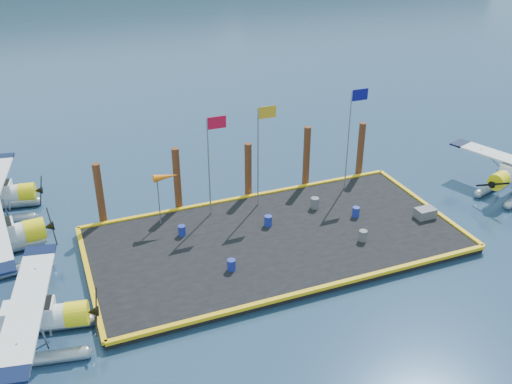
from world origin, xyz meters
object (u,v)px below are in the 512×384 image
drum_3 (231,265)px  crate (425,213)px  drum_1 (363,236)px  piling_4 (360,151)px  flagpole_blue (352,125)px  drum_4 (315,203)px  flagpole_red (212,151)px  piling_0 (100,196)px  drum_0 (182,230)px  drum_2 (356,212)px  piling_2 (248,172)px  windsock (165,178)px  drum_5 (268,221)px  piling_1 (177,181)px  seaplane_a (22,323)px  flagpole_yellow (261,142)px  piling_3 (306,158)px

drum_3 → crate: bearing=3.5°
drum_1 → piling_4: size_ratio=0.16×
drum_1 → flagpole_blue: 7.49m
drum_4 → flagpole_red: bearing=164.3°
flagpole_red → piling_0: bearing=165.5°
drum_0 → drum_4: (8.21, 0.02, 0.04)m
drum_2 → piling_4: 6.09m
drum_0 → flagpole_blue: bearing=8.2°
drum_1 → piling_2: size_ratio=0.16×
crate → drum_1: bearing=-169.8°
drum_1 → flagpole_red: 9.55m
windsock → piling_4: bearing=6.7°
drum_1 → windsock: 11.29m
flagpole_red → piling_2: 4.07m
drum_5 → drum_1: bearing=-39.2°
windsock → piling_0: 4.02m
drum_0 → flagpole_red: size_ratio=0.10×
drum_5 → windsock: size_ratio=0.20×
drum_5 → piling_4: (8.37, 4.08, 1.29)m
piling_1 → piling_4: bearing=0.0°
crate → piling_0: 18.76m
drum_5 → crate: size_ratio=0.54×
seaplane_a → drum_3: size_ratio=15.07×
drum_5 → flagpole_yellow: (0.57, 2.48, 3.80)m
drum_3 → piling_0: (-5.24, 7.38, 1.30)m
drum_4 → flagpole_blue: size_ratio=0.10×
drum_1 → drum_3: (-7.55, 0.09, -0.01)m
drum_4 → piling_0: bearing=165.0°
drum_0 → flagpole_yellow: (5.39, 1.65, 3.82)m
drum_1 → piling_1: bearing=138.0°
flagpole_blue → piling_2: 6.98m
flagpole_blue → piling_1: flagpole_blue is taller
drum_2 → piling_2: size_ratio=0.16×
drum_5 → piling_1: (-4.13, 4.08, 1.39)m
drum_4 → piling_1: size_ratio=0.16×
seaplane_a → drum_0: seaplane_a is taller
flagpole_blue → piling_0: size_ratio=1.62×
drum_4 → windsock: windsock is taller
drum_5 → flagpole_red: 5.06m
flagpole_blue → windsock: size_ratio=2.08×
seaplane_a → flagpole_yellow: flagpole_yellow is taller
piling_4 → seaplane_a: bearing=-157.2°
drum_3 → drum_5: bearing=44.2°
piling_2 → piling_1: bearing=180.0°
drum_0 → seaplane_a: bearing=-145.3°
drum_2 → flagpole_red: size_ratio=0.10×
drum_4 → piling_1: (-7.52, 3.23, 1.36)m
drum_0 → piling_3: 9.86m
flagpole_yellow → piling_2: size_ratio=1.63×
piling_0 → piling_3: (13.00, 0.00, 0.15)m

